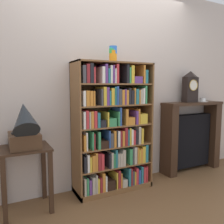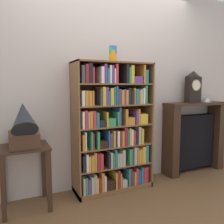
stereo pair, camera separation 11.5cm
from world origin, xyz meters
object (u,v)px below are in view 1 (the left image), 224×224
Objects in this scene: gramophone at (25,127)px; fireplace_mantel at (190,137)px; cup_stack at (113,54)px; side_table_left at (25,165)px; mantel_clock at (190,87)px; bookshelf at (112,132)px; teacup_with_saucer at (203,100)px.

gramophone is 0.51× the size of fireplace_mantel.
side_table_left is at bearing 179.31° from cup_stack.
mantel_clock is (2.34, 0.14, 0.39)m from gramophone.
side_table_left is (-1.02, -0.03, -0.25)m from bookshelf.
fireplace_mantel is at bearing 3.89° from gramophone.
bookshelf reaches higher than teacup_with_saucer.
cup_stack is (-0.01, -0.04, 0.93)m from bookshelf.
gramophone is 2.37m from mantel_clock.
cup_stack is 1.55m from side_table_left.
teacup_with_saucer is (0.21, -0.02, 0.56)m from fireplace_mantel.
teacup_with_saucer is (0.28, 0.00, -0.21)m from mantel_clock.
mantel_clock is (1.33, 0.09, -0.38)m from cup_stack.
fireplace_mantel reaches higher than side_table_left.
bookshelf is 1.50× the size of fireplace_mantel.
cup_stack is at bearing -107.96° from bookshelf.
mantel_clock is (-0.06, -0.02, 0.76)m from fireplace_mantel.
cup_stack is at bearing -176.85° from teacup_with_saucer.
cup_stack is at bearing -175.47° from fireplace_mantel.
bookshelf is 0.93m from cup_stack.
fireplace_mantel is at bearing 4.53° from cup_stack.
side_table_left is at bearing -178.52° from bookshelf.
bookshelf is at bearing -177.02° from fireplace_mantel.
cup_stack reaches higher than mantel_clock.
gramophone is at bearing -90.00° from side_table_left.
teacup_with_saucer reaches higher than side_table_left.
gramophone is (0.00, -0.07, 0.40)m from side_table_left.
bookshelf is at bearing 72.04° from cup_stack.
side_table_left is 2.68m from teacup_with_saucer.
bookshelf is 3.44× the size of mantel_clock.
mantel_clock is 3.16× the size of teacup_with_saucer.
teacup_with_saucer is at bearing 1.79° from bookshelf.
side_table_left is at bearing 90.00° from gramophone.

